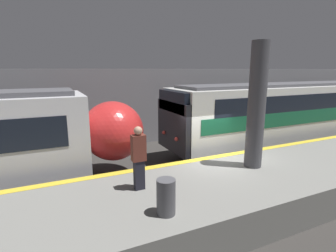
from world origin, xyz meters
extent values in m
plane|color=#33302D|center=(0.00, 0.00, 0.00)|extent=(120.00, 120.00, 0.00)
cube|color=slate|center=(0.00, -1.92, 0.53)|extent=(40.00, 3.84, 1.05)
cube|color=gold|center=(0.00, -0.15, 1.06)|extent=(40.00, 0.30, 0.01)
cube|color=gray|center=(0.00, 6.48, 2.19)|extent=(50.00, 0.15, 4.38)
cylinder|color=#47474C|center=(0.52, -1.49, 3.14)|extent=(0.58, 0.58, 4.19)
ellipsoid|color=red|center=(-3.45, 2.18, 1.92)|extent=(2.42, 2.65, 2.37)
sphere|color=#F2EFCC|center=(-2.50, 2.18, 1.50)|extent=(0.20, 0.20, 0.20)
cube|color=black|center=(10.05, 2.18, 0.33)|extent=(19.65, 2.36, 0.66)
cube|color=silver|center=(10.05, 2.18, 2.06)|extent=(21.36, 2.88, 2.82)
cube|color=black|center=(-0.75, 2.18, 1.84)|extent=(0.25, 2.82, 2.25)
cube|color=black|center=(-0.75, 2.18, 2.96)|extent=(0.25, 2.53, 0.90)
sphere|color=#EA4C42|center=(-0.91, 1.54, 1.44)|extent=(0.18, 0.18, 0.18)
sphere|color=#EA4C42|center=(-0.91, 2.83, 1.44)|extent=(0.18, 0.18, 0.18)
cube|color=#4C4C51|center=(10.05, 2.18, 3.54)|extent=(20.50, 2.07, 0.14)
cube|color=black|center=(-3.62, -1.53, 1.47)|extent=(0.28, 0.20, 0.84)
cube|color=brown|center=(-3.62, -1.53, 2.25)|extent=(0.38, 0.24, 0.73)
sphere|color=tan|center=(-3.62, -1.53, 2.73)|extent=(0.24, 0.24, 0.24)
cylinder|color=#4C4C51|center=(-3.48, -3.02, 1.48)|extent=(0.44, 0.44, 0.85)
camera|label=1|loc=(-5.78, -8.05, 4.34)|focal=28.00mm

